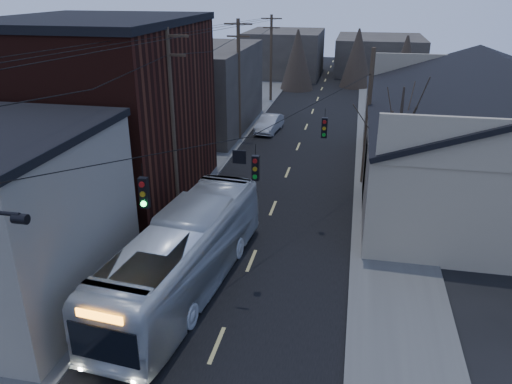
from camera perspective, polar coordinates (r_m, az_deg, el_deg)
road_surface at (r=37.89m, az=4.48°, el=4.32°), size 9.00×110.00×0.02m
sidewalk_left at (r=39.13m, az=-5.03°, el=4.98°), size 4.00×110.00×0.12m
sidewalk_right at (r=37.71m, az=14.34°, el=3.66°), size 4.00×110.00×0.12m
building_brick at (r=30.18m, az=-17.20°, el=8.46°), size 10.00×12.00×10.00m
building_left_far at (r=44.71m, az=-6.79°, el=11.70°), size 9.00×14.00×7.00m
warehouse at (r=33.26m, az=26.32°, el=4.23°), size 16.16×20.60×7.73m
building_far_left at (r=72.01m, az=3.29°, el=15.55°), size 10.00×12.00×6.00m
building_far_right at (r=76.36m, az=13.90°, el=14.99°), size 12.00×14.00×5.00m
bare_tree at (r=27.13m, az=15.75°, el=3.99°), size 0.40×0.40×7.20m
utility_lines at (r=31.52m, az=-2.32°, el=9.93°), size 11.24×45.28×10.50m
bus at (r=20.80m, az=-8.21°, el=-7.12°), size 3.96×12.07×3.30m
parked_car at (r=43.59m, az=1.53°, el=7.82°), size 1.98×4.52×1.45m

